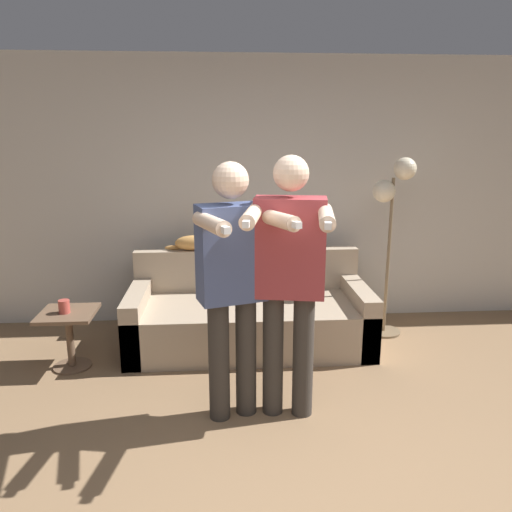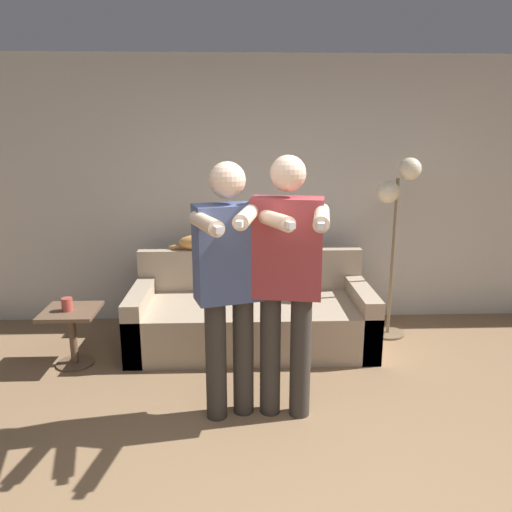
{
  "view_description": "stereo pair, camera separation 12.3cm",
  "coord_description": "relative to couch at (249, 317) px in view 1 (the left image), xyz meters",
  "views": [
    {
      "loc": [
        -0.47,
        -2.07,
        1.9
      ],
      "look_at": [
        -0.22,
        1.57,
        0.98
      ],
      "focal_mm": 35.0,
      "sensor_mm": 36.0,
      "label": 1
    },
    {
      "loc": [
        -0.35,
        -2.08,
        1.9
      ],
      "look_at": [
        -0.22,
        1.57,
        0.98
      ],
      "focal_mm": 35.0,
      "sensor_mm": 36.0,
      "label": 2
    }
  ],
  "objects": [
    {
      "name": "wall_back",
      "position": [
        0.23,
        0.69,
        1.04
      ],
      "size": [
        10.0,
        0.05,
        2.6
      ],
      "color": "beige",
      "rests_on": "ground_plane"
    },
    {
      "name": "side_table",
      "position": [
        -1.49,
        -0.37,
        0.09
      ],
      "size": [
        0.44,
        0.44,
        0.48
      ],
      "color": "brown",
      "rests_on": "ground_plane"
    },
    {
      "name": "person_right",
      "position": [
        0.19,
        -1.19,
        0.77
      ],
      "size": [
        0.6,
        0.74,
        1.76
      ],
      "rotation": [
        0.0,
        0.0,
        -0.17
      ],
      "color": "#38332D",
      "rests_on": "ground_plane"
    },
    {
      "name": "cup",
      "position": [
        -1.5,
        -0.39,
        0.28
      ],
      "size": [
        0.09,
        0.09,
        0.11
      ],
      "color": "#B7473D",
      "rests_on": "side_table"
    },
    {
      "name": "person_left",
      "position": [
        -0.17,
        -1.19,
        0.74
      ],
      "size": [
        0.62,
        0.77,
        1.72
      ],
      "rotation": [
        0.0,
        0.0,
        0.3
      ],
      "color": "#38332D",
      "rests_on": "ground_plane"
    },
    {
      "name": "couch",
      "position": [
        0.0,
        0.0,
        0.0
      ],
      "size": [
        2.13,
        0.94,
        0.8
      ],
      "color": "tan",
      "rests_on": "ground_plane"
    },
    {
      "name": "floor_lamp",
      "position": [
        1.32,
        0.16,
        1.01
      ],
      "size": [
        0.38,
        0.32,
        1.67
      ],
      "color": "#756047",
      "rests_on": "ground_plane"
    },
    {
      "name": "cat",
      "position": [
        -0.5,
        0.36,
        0.62
      ],
      "size": [
        0.46,
        0.14,
        0.18
      ],
      "color": "tan",
      "rests_on": "couch"
    }
  ]
}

